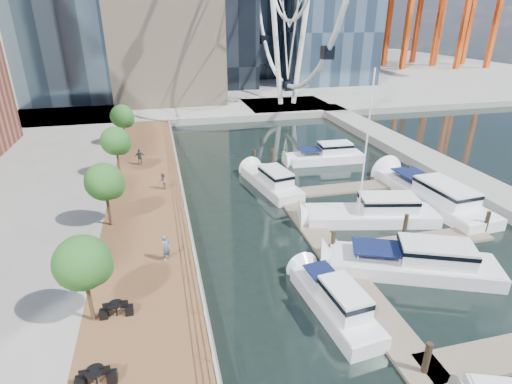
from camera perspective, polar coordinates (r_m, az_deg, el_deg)
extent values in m
plane|color=black|center=(20.78, 12.15, -21.57)|extent=(520.00, 520.00, 0.00)
cube|color=brown|center=(31.24, -15.35, -3.97)|extent=(6.00, 60.00, 1.00)
cube|color=#595954|center=(31.22, -9.85, -3.44)|extent=(0.25, 60.00, 1.00)
cube|color=gray|center=(115.91, -10.49, 16.46)|extent=(200.00, 114.00, 1.00)
cube|color=gray|center=(44.98, 24.65, 3.30)|extent=(4.00, 60.00, 1.00)
cube|color=gray|center=(69.68, 4.44, 12.07)|extent=(14.00, 12.00, 1.00)
cube|color=#6D6051|center=(28.95, 9.20, -6.62)|extent=(2.00, 32.00, 0.20)
cube|color=#6D6051|center=(30.18, 21.33, -6.74)|extent=(12.00, 2.00, 0.20)
cube|color=#6D6051|center=(37.78, 13.03, 0.58)|extent=(12.00, 2.00, 0.20)
cylinder|color=white|center=(67.50, 2.63, 23.28)|extent=(0.80, 0.80, 26.00)
cylinder|color=white|center=(69.06, 6.97, 23.16)|extent=(0.80, 0.80, 26.00)
cylinder|color=#3F2B1C|center=(21.29, -22.65, -14.01)|extent=(0.20, 0.20, 2.40)
sphere|color=#265B1E|center=(20.14, -23.59, -9.24)|extent=(2.60, 2.60, 2.60)
cylinder|color=#3F2B1C|center=(29.83, -20.30, -2.36)|extent=(0.20, 0.20, 2.40)
sphere|color=#265B1E|center=(29.02, -20.88, 1.36)|extent=(2.60, 2.60, 2.60)
cylinder|color=#3F2B1C|center=(39.06, -19.05, 3.95)|extent=(0.20, 0.20, 2.40)
sphere|color=#265B1E|center=(38.45, -19.47, 6.89)|extent=(2.60, 2.60, 2.60)
cylinder|color=#3F2B1C|center=(48.60, -18.28, 7.82)|extent=(0.20, 0.20, 2.40)
sphere|color=#265B1E|center=(48.11, -18.60, 10.22)|extent=(2.60, 2.60, 2.60)
imported|color=slate|center=(24.81, -12.71, -7.80)|extent=(0.74, 0.69, 1.70)
imported|color=#7E6257|center=(34.88, -13.20, 1.53)|extent=(0.58, 0.74, 1.51)
imported|color=#373B45|center=(41.41, -16.27, 4.85)|extent=(0.98, 0.44, 1.64)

